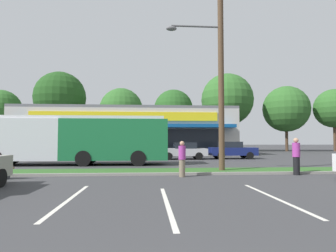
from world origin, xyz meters
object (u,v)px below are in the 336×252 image
at_px(pedestrian_by_pole, 296,156).
at_px(city_bus, 73,139).
at_px(utility_pole, 218,64).
at_px(car_3, 232,150).
at_px(car_0, 72,151).
at_px(pedestrian_near_bench, 182,159).
at_px(car_2, 183,151).

bearing_deg(pedestrian_by_pole, city_bus, 44.26).
distance_m(utility_pole, car_3, 12.81).
bearing_deg(utility_pole, car_3, 70.31).
height_order(utility_pole, car_3, utility_pole).
xyz_separation_m(utility_pole, pedestrian_by_pole, (3.39, -1.35, -4.74)).
height_order(car_0, pedestrian_near_bench, pedestrian_near_bench).
xyz_separation_m(car_2, pedestrian_by_pole, (3.90, -12.18, 0.13)).
bearing_deg(utility_pole, car_2, 92.67).
relative_size(utility_pole, pedestrian_by_pole, 6.00).
height_order(city_bus, pedestrian_near_bench, city_bus).
relative_size(car_3, pedestrian_by_pole, 2.36).
xyz_separation_m(utility_pole, pedestrian_near_bench, (-2.13, -1.70, -4.82)).
xyz_separation_m(city_bus, car_2, (8.18, 5.52, -1.01)).
relative_size(car_0, car_3, 1.02).
distance_m(utility_pole, pedestrian_by_pole, 5.98).
height_order(car_2, pedestrian_near_bench, pedestrian_near_bench).
xyz_separation_m(utility_pole, car_2, (-0.51, 10.83, -4.87)).
bearing_deg(utility_pole, pedestrian_near_bench, -141.33).
bearing_deg(utility_pole, car_0, 131.56).
relative_size(car_2, pedestrian_by_pole, 2.38).
bearing_deg(pedestrian_by_pole, car_3, -19.60).
height_order(utility_pole, car_2, utility_pole).
bearing_deg(car_2, car_0, -4.54).
relative_size(utility_pole, pedestrian_near_bench, 6.56).
height_order(utility_pole, pedestrian_by_pole, utility_pole).
distance_m(utility_pole, car_2, 11.88).
distance_m(utility_pole, city_bus, 10.88).
bearing_deg(car_0, car_2, -4.54).
xyz_separation_m(utility_pole, car_3, (4.00, 11.17, -4.84)).
relative_size(car_0, pedestrian_by_pole, 2.40).
distance_m(car_2, pedestrian_by_pole, 12.79).
xyz_separation_m(car_3, pedestrian_by_pole, (-0.61, -12.52, 0.10)).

